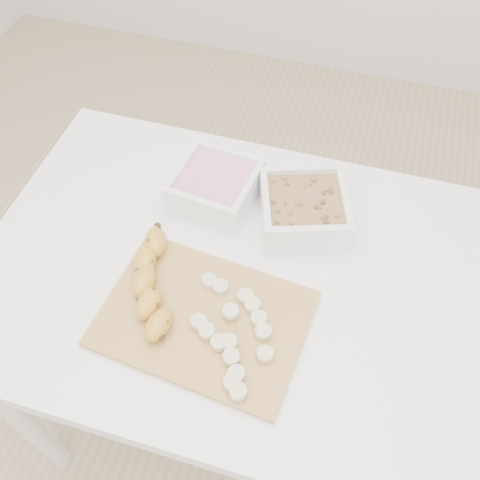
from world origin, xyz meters
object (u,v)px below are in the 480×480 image
(cutting_board, at_px, (204,319))
(table, at_px, (236,296))
(bowl_granola, at_px, (304,209))
(banana, at_px, (153,284))
(bowl_yogurt, at_px, (215,186))

(cutting_board, bearing_deg, table, 78.89)
(bowl_granola, height_order, banana, bowl_granola)
(table, relative_size, bowl_granola, 4.68)
(table, xyz_separation_m, bowl_yogurt, (-0.09, 0.16, 0.13))
(cutting_board, relative_size, banana, 1.53)
(bowl_yogurt, xyz_separation_m, banana, (-0.04, -0.26, -0.00))
(bowl_yogurt, bearing_deg, table, -60.51)
(banana, bearing_deg, table, 23.60)
(cutting_board, distance_m, banana, 0.11)
(table, distance_m, cutting_board, 0.16)
(bowl_yogurt, relative_size, cutting_board, 0.50)
(table, bearing_deg, banana, -144.45)
(bowl_granola, height_order, cutting_board, bowl_granola)
(cutting_board, bearing_deg, bowl_yogurt, 103.75)
(bowl_granola, distance_m, banana, 0.33)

